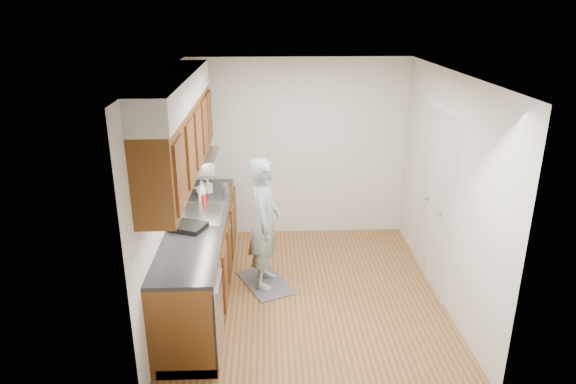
% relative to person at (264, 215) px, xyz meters
% --- Properties ---
extents(floor, '(3.50, 3.50, 0.00)m').
position_rel_person_xyz_m(floor, '(0.48, -0.25, -0.89)').
color(floor, olive).
rests_on(floor, ground).
extents(ceiling, '(3.50, 3.50, 0.00)m').
position_rel_person_xyz_m(ceiling, '(0.48, -0.25, 1.61)').
color(ceiling, white).
rests_on(ceiling, wall_left).
extents(wall_left, '(0.02, 3.50, 2.50)m').
position_rel_person_xyz_m(wall_left, '(-1.02, -0.25, 0.36)').
color(wall_left, silver).
rests_on(wall_left, floor).
extents(wall_right, '(0.02, 3.50, 2.50)m').
position_rel_person_xyz_m(wall_right, '(1.98, -0.25, 0.36)').
color(wall_right, silver).
rests_on(wall_right, floor).
extents(wall_back, '(3.00, 0.02, 2.50)m').
position_rel_person_xyz_m(wall_back, '(0.48, 1.50, 0.36)').
color(wall_back, silver).
rests_on(wall_back, floor).
extents(counter, '(0.64, 2.80, 1.30)m').
position_rel_person_xyz_m(counter, '(-0.72, -0.25, -0.40)').
color(counter, brown).
rests_on(counter, floor).
extents(upper_cabinets, '(0.47, 2.80, 1.21)m').
position_rel_person_xyz_m(upper_cabinets, '(-0.85, -0.21, 1.06)').
color(upper_cabinets, brown).
rests_on(upper_cabinets, wall_left).
extents(closet_door, '(0.02, 1.22, 2.05)m').
position_rel_person_xyz_m(closet_door, '(1.97, 0.05, 0.13)').
color(closet_door, silver).
rests_on(closet_door, wall_right).
extents(floor_mat, '(0.73, 0.89, 0.01)m').
position_rel_person_xyz_m(floor_mat, '(-0.00, -0.00, -0.89)').
color(floor_mat, '#5B5B5D').
rests_on(floor_mat, floor).
extents(person, '(0.48, 0.66, 1.76)m').
position_rel_person_xyz_m(person, '(0.00, 0.00, 0.00)').
color(person, '#889FA6').
rests_on(person, floor_mat).
extents(soap_bottle_a, '(0.11, 0.11, 0.26)m').
position_rel_person_xyz_m(soap_bottle_a, '(-0.73, 0.32, 0.18)').
color(soap_bottle_a, silver).
rests_on(soap_bottle_a, counter).
extents(soap_bottle_b, '(0.12, 0.12, 0.18)m').
position_rel_person_xyz_m(soap_bottle_b, '(-0.70, 0.62, 0.14)').
color(soap_bottle_b, silver).
rests_on(soap_bottle_b, counter).
extents(soap_bottle_c, '(0.19, 0.19, 0.18)m').
position_rel_person_xyz_m(soap_bottle_c, '(-0.77, 0.56, 0.14)').
color(soap_bottle_c, silver).
rests_on(soap_bottle_c, counter).
extents(soda_can, '(0.08, 0.08, 0.12)m').
position_rel_person_xyz_m(soda_can, '(-0.70, 0.23, 0.11)').
color(soda_can, '#A51C1D').
rests_on(soda_can, counter).
extents(steel_can, '(0.09, 0.09, 0.13)m').
position_rel_person_xyz_m(steel_can, '(-0.48, 0.57, 0.11)').
color(steel_can, '#A5A5AA').
rests_on(steel_can, counter).
extents(dish_rack, '(0.42, 0.39, 0.05)m').
position_rel_person_xyz_m(dish_rack, '(-0.79, -0.47, 0.07)').
color(dish_rack, black).
rests_on(dish_rack, counter).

